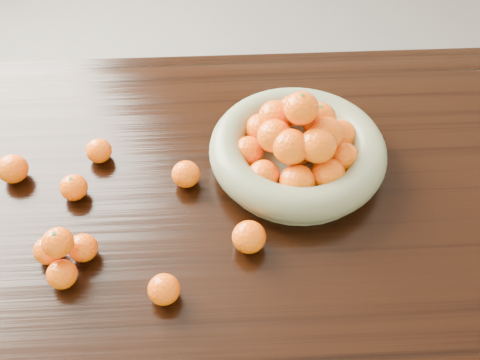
{
  "coord_description": "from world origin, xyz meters",
  "views": [
    {
      "loc": [
        -0.01,
        -0.7,
        1.6
      ],
      "look_at": [
        0.02,
        -0.02,
        0.83
      ],
      "focal_mm": 40.0,
      "sensor_mm": 36.0,
      "label": 1
    }
  ],
  "objects_px": {
    "dining_table": "(231,225)",
    "orange_pyramid": "(63,253)",
    "loose_orange_0": "(74,187)",
    "fruit_bowl": "(298,147)"
  },
  "relations": [
    {
      "from": "dining_table",
      "to": "orange_pyramid",
      "type": "distance_m",
      "value": 0.36
    },
    {
      "from": "orange_pyramid",
      "to": "loose_orange_0",
      "type": "xyz_separation_m",
      "value": [
        -0.01,
        0.17,
        -0.01
      ]
    },
    {
      "from": "orange_pyramid",
      "to": "loose_orange_0",
      "type": "bearing_deg",
      "value": 93.19
    },
    {
      "from": "orange_pyramid",
      "to": "fruit_bowl",
      "type": "bearing_deg",
      "value": 27.29
    },
    {
      "from": "fruit_bowl",
      "to": "dining_table",
      "type": "bearing_deg",
      "value": -148.41
    },
    {
      "from": "loose_orange_0",
      "to": "fruit_bowl",
      "type": "bearing_deg",
      "value": 8.16
    },
    {
      "from": "fruit_bowl",
      "to": "orange_pyramid",
      "type": "relative_size",
      "value": 3.19
    },
    {
      "from": "loose_orange_0",
      "to": "orange_pyramid",
      "type": "bearing_deg",
      "value": -86.81
    },
    {
      "from": "loose_orange_0",
      "to": "dining_table",
      "type": "bearing_deg",
      "value": -4.34
    },
    {
      "from": "fruit_bowl",
      "to": "loose_orange_0",
      "type": "xyz_separation_m",
      "value": [
        -0.47,
        -0.07,
        -0.03
      ]
    }
  ]
}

